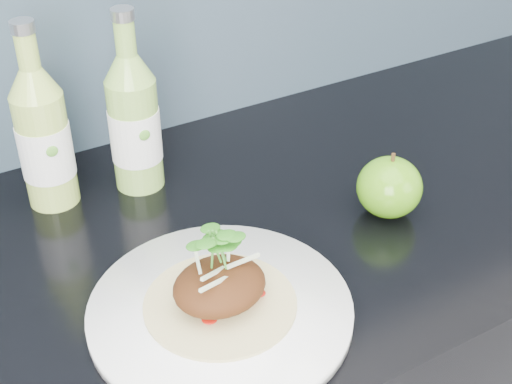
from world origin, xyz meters
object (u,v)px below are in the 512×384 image
cider_bottle_left (44,138)px  cider_bottle_right (134,123)px  dinner_plate (220,310)px  green_apple (389,187)px

cider_bottle_left → cider_bottle_right: size_ratio=1.00×
dinner_plate → cider_bottle_left: cider_bottle_left is taller
dinner_plate → green_apple: green_apple is taller
dinner_plate → cider_bottle_right: size_ratio=1.41×
green_apple → cider_bottle_left: cider_bottle_left is taller
green_apple → dinner_plate: bearing=-167.9°
dinner_plate → green_apple: (0.28, 0.06, 0.03)m
green_apple → cider_bottle_left: (-0.36, 0.25, 0.06)m
dinner_plate → green_apple: size_ratio=3.75×
green_apple → cider_bottle_right: cider_bottle_right is taller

